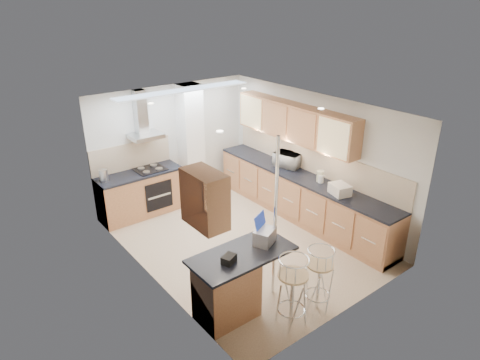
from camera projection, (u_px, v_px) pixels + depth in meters
ground at (241, 241)px, 7.88m from camera, size 4.80×4.80×0.00m
room_shell at (243, 153)px, 7.72m from camera, size 3.64×4.84×2.51m
right_counter at (300, 197)px, 8.54m from camera, size 0.63×4.40×0.92m
back_counter at (141, 193)px, 8.68m from camera, size 1.70×0.63×0.92m
peninsula at (242, 281)px, 6.01m from camera, size 1.47×0.72×0.94m
microwave at (288, 160)px, 8.74m from camera, size 0.49×0.61×0.29m
laptop at (265, 236)px, 6.02m from camera, size 0.39×0.35×0.22m
bag at (229, 259)px, 5.60m from camera, size 0.23×0.20×0.11m
bar_stool_near at (292, 292)px, 5.71m from camera, size 0.54×0.54×1.06m
bar_stool_end at (319, 279)px, 6.02m from camera, size 0.54×0.54×0.99m
jar_a at (287, 161)px, 8.84m from camera, size 0.12×0.12×0.18m
jar_b at (287, 161)px, 8.88m from camera, size 0.13×0.13×0.16m
jar_c at (320, 176)px, 8.05m from camera, size 0.15×0.15×0.22m
jar_d at (321, 179)px, 8.01m from camera, size 0.12×0.12×0.15m
bread_bin at (340, 189)px, 7.54m from camera, size 0.36×0.42×0.19m
kettle at (104, 175)px, 8.07m from camera, size 0.16×0.16×0.23m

